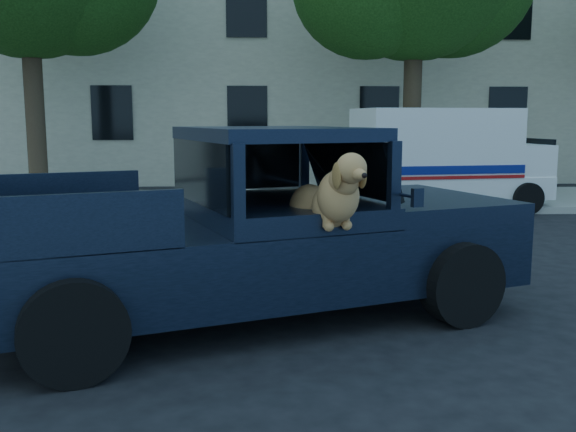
{
  "coord_description": "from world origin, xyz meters",
  "views": [
    {
      "loc": [
        0.95,
        -6.02,
        2.03
      ],
      "look_at": [
        1.34,
        -0.0,
        1.11
      ],
      "focal_mm": 40.0,
      "sensor_mm": 36.0,
      "label": 1
    }
  ],
  "objects": [
    {
      "name": "far_sidewalk",
      "position": [
        0.0,
        9.2,
        0.07
      ],
      "size": [
        60.0,
        4.0,
        0.15
      ],
      "primitive_type": "cube",
      "color": "gray",
      "rests_on": "ground"
    },
    {
      "name": "building_main",
      "position": [
        3.0,
        16.5,
        4.5
      ],
      "size": [
        26.0,
        6.0,
        9.0
      ],
      "primitive_type": "cube",
      "color": "beige",
      "rests_on": "ground"
    },
    {
      "name": "pickup_truck",
      "position": [
        0.92,
        0.35,
        0.66
      ],
      "size": [
        5.82,
        3.77,
        1.94
      ],
      "rotation": [
        0.0,
        0.0,
        0.34
      ],
      "color": "black",
      "rests_on": "ground"
    },
    {
      "name": "lane_stripes",
      "position": [
        2.0,
        3.4,
        0.01
      ],
      "size": [
        21.6,
        0.14,
        0.01
      ],
      "primitive_type": null,
      "color": "silver",
      "rests_on": "ground"
    },
    {
      "name": "mail_truck",
      "position": [
        5.36,
        7.94,
        0.98
      ],
      "size": [
        4.31,
        2.54,
        2.25
      ],
      "rotation": [
        0.0,
        0.0,
        0.13
      ],
      "color": "silver",
      "rests_on": "ground"
    },
    {
      "name": "ground",
      "position": [
        0.0,
        0.0,
        0.0
      ],
      "size": [
        120.0,
        120.0,
        0.0
      ],
      "primitive_type": "plane",
      "color": "black",
      "rests_on": "ground"
    }
  ]
}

